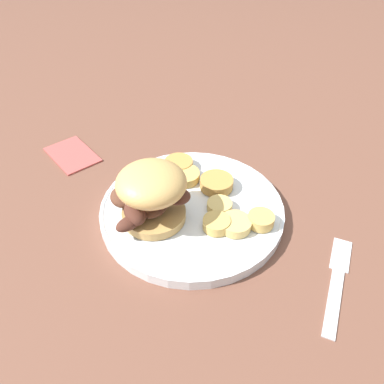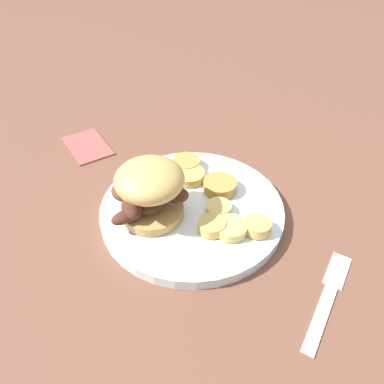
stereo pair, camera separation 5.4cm
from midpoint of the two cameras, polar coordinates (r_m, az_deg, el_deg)
The scene contains 12 objects.
ground_plane at distance 0.56m, azimuth 2.72°, elevation -3.40°, with size 4.00×4.00×0.00m, color brown.
dinner_plate at distance 0.56m, azimuth 2.75°, elevation -2.67°, with size 0.27×0.27×0.02m.
sandwich at distance 0.51m, azimuth -3.75°, elevation 0.18°, with size 0.13×0.11×0.09m.
potato_round_0 at distance 0.54m, azimuth 7.04°, elevation -2.30°, with size 0.04×0.04×0.01m, color #DBB766.
potato_round_1 at distance 0.58m, azimuth 6.95°, elevation 0.90°, with size 0.05×0.05×0.02m, color #BC8942.
potato_round_2 at distance 0.52m, azimuth 12.91°, elevation -5.26°, with size 0.04×0.04×0.02m, color tan.
potato_round_3 at distance 0.62m, azimuth 1.58°, elevation 4.28°, with size 0.05×0.05×0.01m, color #BC8942.
potato_round_4 at distance 0.52m, azimuth 8.95°, elevation -5.59°, with size 0.04×0.04×0.01m, color #DBB766.
potato_round_5 at distance 0.51m, azimuth 6.06°, elevation -5.28°, with size 0.04×0.04×0.01m, color tan.
potato_round_6 at distance 0.59m, azimuth 2.20°, elevation 2.46°, with size 0.05×0.05×0.01m, color tan.
fork at distance 0.51m, azimuth 22.96°, elevation -14.74°, with size 0.05×0.16×0.00m.
napkin at distance 0.72m, azimuth -13.62°, elevation 6.84°, with size 0.10×0.07×0.01m, color #B24C47.
Camera 2 is at (0.14, -0.38, 0.40)m, focal length 35.00 mm.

